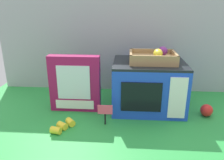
{
  "coord_description": "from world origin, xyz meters",
  "views": [
    {
      "loc": [
        0.02,
        -1.11,
        0.55
      ],
      "look_at": [
        -0.06,
        -0.01,
        0.16
      ],
      "focal_mm": 35.71,
      "sensor_mm": 36.0,
      "label": 1
    }
  ],
  "objects": [
    {
      "name": "price_sign",
      "position": [
        -0.08,
        -0.18,
        0.07
      ],
      "size": [
        0.07,
        0.01,
        0.1
      ],
      "color": "black",
      "rests_on": "ground"
    },
    {
      "name": "cookie_set_box",
      "position": [
        -0.26,
        -0.03,
        0.15
      ],
      "size": [
        0.26,
        0.06,
        0.3
      ],
      "color": "#99144C",
      "rests_on": "ground"
    },
    {
      "name": "loose_toy_apple",
      "position": [
        0.42,
        -0.06,
        0.03
      ],
      "size": [
        0.06,
        0.06,
        0.06
      ],
      "primitive_type": "sphere",
      "color": "red",
      "rests_on": "ground"
    },
    {
      "name": "food_groups_crate",
      "position": [
        0.15,
        0.01,
        0.28
      ],
      "size": [
        0.23,
        0.17,
        0.08
      ],
      "color": "#A37F51",
      "rests_on": "toy_microwave"
    },
    {
      "name": "ground_plane",
      "position": [
        0.0,
        0.0,
        0.0
      ],
      "size": [
        1.7,
        1.7,
        0.0
      ],
      "primitive_type": "plane",
      "color": "green",
      "rests_on": "ground"
    },
    {
      "name": "loose_toy_banana",
      "position": [
        -0.27,
        -0.23,
        0.02
      ],
      "size": [
        0.1,
        0.12,
        0.03
      ],
      "color": "yellow",
      "rests_on": "ground"
    },
    {
      "name": "display_back_panel",
      "position": [
        0.0,
        0.29,
        0.31
      ],
      "size": [
        1.61,
        0.03,
        0.62
      ],
      "primitive_type": "cube",
      "color": "#A0A3A8",
      "rests_on": "ground"
    },
    {
      "name": "toy_microwave",
      "position": [
        0.13,
        0.02,
        0.13
      ],
      "size": [
        0.37,
        0.3,
        0.26
      ],
      "color": "blue",
      "rests_on": "ground"
    }
  ]
}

